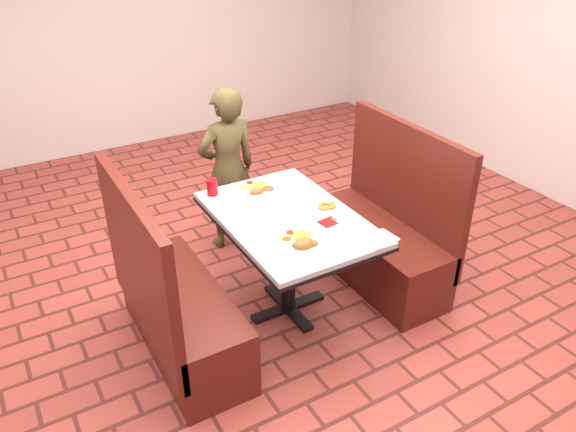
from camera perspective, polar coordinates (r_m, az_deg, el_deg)
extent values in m
plane|color=#A34035|center=(3.98, 0.00, -9.40)|extent=(7.00, 7.00, 0.00)
cube|color=silver|center=(6.46, -16.70, 18.68)|extent=(6.00, 0.04, 2.80)
cube|color=#B7BABC|center=(3.57, 0.00, -0.24)|extent=(0.80, 1.20, 0.03)
cube|color=black|center=(3.58, 0.00, -0.62)|extent=(0.81, 1.21, 0.02)
cylinder|color=black|center=(3.77, 0.00, -5.19)|extent=(0.10, 0.10, 0.69)
cube|color=black|center=(3.97, 0.00, -9.23)|extent=(0.55, 0.08, 0.03)
cube|color=black|center=(3.97, 0.00, -9.23)|extent=(0.08, 0.55, 0.03)
cube|color=#551B13|center=(3.61, -10.52, -10.26)|extent=(0.45, 1.20, 0.45)
cube|color=#551B13|center=(3.28, -14.87, -4.99)|extent=(0.06, 1.20, 0.95)
cube|color=#551B13|center=(4.20, 8.89, -3.66)|extent=(0.45, 1.20, 0.45)
cube|color=#551B13|center=(4.10, 11.83, 2.78)|extent=(0.06, 1.20, 0.95)
imported|color=brown|center=(4.41, -6.14, 4.69)|extent=(0.48, 0.32, 1.32)
cylinder|color=white|center=(3.28, 1.20, -2.61)|extent=(0.30, 0.30, 0.02)
ellipsoid|color=yellow|center=(3.31, 1.35, -1.62)|extent=(0.12, 0.12, 0.05)
ellipsoid|color=#89CA50|center=(3.28, -0.12, -2.01)|extent=(0.12, 0.10, 0.04)
cylinder|color=red|center=(3.31, 0.18, -1.64)|extent=(0.04, 0.04, 0.01)
ellipsoid|color=brown|center=(3.21, 1.61, -2.47)|extent=(0.13, 0.10, 0.07)
ellipsoid|color=brown|center=(3.23, 2.51, -2.58)|extent=(0.07, 0.05, 0.05)
cylinder|color=white|center=(3.22, -0.13, -2.69)|extent=(0.07, 0.07, 0.04)
cylinder|color=brown|center=(3.21, -0.13, -2.37)|extent=(0.06, 0.06, 0.01)
cylinder|color=white|center=(3.86, -3.11, 2.67)|extent=(0.29, 0.29, 0.02)
ellipsoid|color=yellow|center=(3.89, -2.95, 3.47)|extent=(0.12, 0.12, 0.05)
ellipsoid|color=#89CA50|center=(3.87, -4.20, 3.17)|extent=(0.12, 0.10, 0.04)
cylinder|color=red|center=(3.90, -3.92, 3.44)|extent=(0.04, 0.04, 0.01)
ellipsoid|color=brown|center=(3.85, -2.06, 2.97)|extent=(0.09, 0.09, 0.03)
ellipsoid|color=brown|center=(3.80, -3.22, 2.78)|extent=(0.10, 0.07, 0.06)
cylinder|color=white|center=(3.65, 3.92, 0.86)|extent=(0.20, 0.20, 0.01)
cube|color=#5D0E10|center=(3.49, 4.05, -0.67)|extent=(0.11, 0.11, 0.00)
cube|color=silver|center=(3.55, 4.34, -0.07)|extent=(0.03, 0.12, 0.00)
cylinder|color=#B00B16|center=(3.83, -7.72, 2.93)|extent=(0.07, 0.07, 0.11)
cube|color=white|center=(3.35, 9.22, -2.35)|extent=(0.21, 0.17, 0.01)
cube|color=silver|center=(3.28, 1.73, -2.66)|extent=(0.09, 0.15, 0.00)
cube|color=#BBBBC0|center=(3.26, 1.85, -2.80)|extent=(0.01, 0.16, 0.00)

